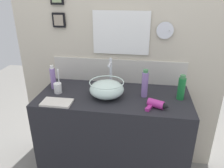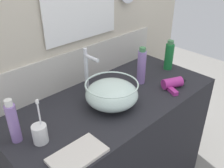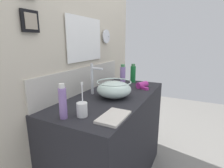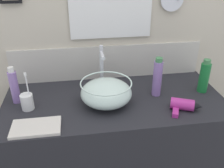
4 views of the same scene
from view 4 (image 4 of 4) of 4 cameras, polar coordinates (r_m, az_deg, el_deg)
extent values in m
cube|color=#232328|center=(1.71, 0.56, -16.24)|extent=(1.26, 0.58, 0.89)
cube|color=beige|center=(1.60, -1.19, 12.81)|extent=(1.94, 0.06, 2.44)
cube|color=beige|center=(1.64, -0.94, 5.01)|extent=(1.24, 0.02, 0.22)
cube|color=white|center=(1.54, -0.30, 17.30)|extent=(0.44, 0.01, 0.31)
cube|color=white|center=(1.53, -0.26, 17.25)|extent=(0.50, 0.01, 0.37)
ellipsoid|color=silver|center=(1.37, -1.33, -2.05)|extent=(0.28, 0.28, 0.13)
torus|color=silver|center=(1.34, -1.36, 0.30)|extent=(0.28, 0.28, 0.01)
torus|color=#B2B7BC|center=(1.40, -1.30, -4.29)|extent=(0.11, 0.11, 0.01)
cylinder|color=silver|center=(1.53, -2.38, 3.52)|extent=(0.02, 0.02, 0.24)
cylinder|color=silver|center=(1.44, -2.23, 6.60)|extent=(0.02, 0.10, 0.02)
cylinder|color=silver|center=(1.48, -2.48, 8.24)|extent=(0.02, 0.02, 0.03)
cylinder|color=#B22D8C|center=(1.39, 15.75, -4.47)|extent=(0.14, 0.11, 0.06)
cone|color=black|center=(1.39, 19.06, -4.85)|extent=(0.06, 0.07, 0.05)
cube|color=#B22D8C|center=(1.35, 14.32, -6.09)|extent=(0.06, 0.09, 0.02)
cylinder|color=white|center=(1.41, -18.82, -3.88)|extent=(0.07, 0.07, 0.09)
cylinder|color=white|center=(1.38, -18.57, -1.78)|extent=(0.01, 0.01, 0.19)
cube|color=white|center=(1.34, -19.24, 2.08)|extent=(0.01, 0.01, 0.02)
cylinder|color=#8C6BB2|center=(1.46, 10.31, 1.21)|extent=(0.05, 0.05, 0.21)
cylinder|color=#3F7F4C|center=(1.41, 10.71, 5.45)|extent=(0.04, 0.04, 0.02)
cylinder|color=#197233|center=(1.58, 20.29, 1.34)|extent=(0.06, 0.06, 0.18)
cylinder|color=#3F7F4C|center=(1.54, 20.92, 4.77)|extent=(0.04, 0.04, 0.03)
cylinder|color=#8C6BB2|center=(1.47, -21.40, -0.71)|extent=(0.05, 0.05, 0.19)
cylinder|color=silver|center=(1.43, -22.14, 3.05)|extent=(0.03, 0.03, 0.03)
cube|color=silver|center=(1.26, -16.97, -9.46)|extent=(0.23, 0.14, 0.02)
camera|label=1|loc=(0.60, 123.99, -9.72)|focal=35.00mm
camera|label=2|loc=(0.73, -71.56, 10.87)|focal=40.00mm
camera|label=3|loc=(1.27, -66.68, -3.59)|focal=28.00mm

